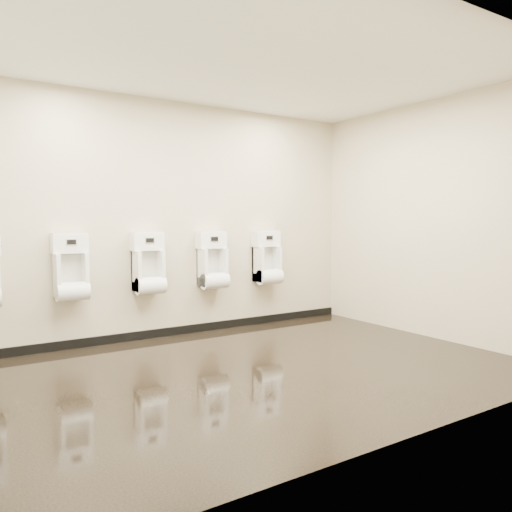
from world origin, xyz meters
The scene contains 10 objects.
ground centered at (0.00, 0.00, 0.00)m, with size 5.00×3.50×0.00m, color black.
ceiling centered at (0.00, 0.00, 2.80)m, with size 5.00×3.50×0.00m, color silver.
back_wall centered at (0.00, 1.75, 1.40)m, with size 5.00×0.02×2.80m, color #C3B492.
front_wall centered at (0.00, -1.75, 1.40)m, with size 5.00×0.02×2.80m, color #C3B492.
right_wall centered at (2.50, 0.00, 1.40)m, with size 0.02×3.50×2.80m, color #C3B492.
skirting_back centered at (0.00, 1.74, 0.05)m, with size 5.00×0.02×0.10m, color black.
urinal_1 centered at (-1.23, 1.63, 0.85)m, with size 0.37×0.28×0.69m.
urinal_2 centered at (-0.38, 1.63, 0.85)m, with size 0.37×0.28×0.69m.
urinal_3 centered at (0.45, 1.63, 0.85)m, with size 0.37×0.28×0.69m.
urinal_4 centered at (1.27, 1.63, 0.85)m, with size 0.37×0.28×0.69m.
Camera 1 is at (-2.45, -3.80, 1.38)m, focal length 35.00 mm.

